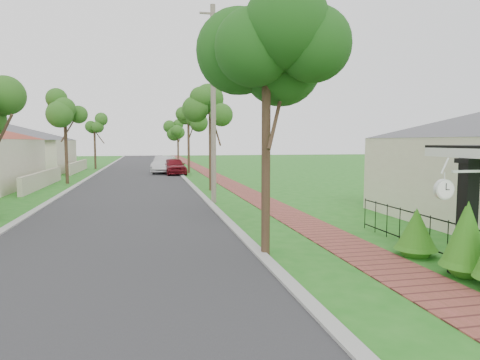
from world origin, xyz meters
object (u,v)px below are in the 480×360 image
object	(u,v)px
parked_car_white	(164,165)
utility_pole	(213,104)
porch_post	(467,224)
near_tree	(266,66)
parked_car_red	(174,166)
station_clock	(446,188)

from	to	relation	value
parked_car_white	utility_pole	size ratio (longest dim) A/B	0.51
porch_post	utility_pole	xyz separation A→B (m)	(-3.65, 11.91, 3.45)
near_tree	utility_pole	bearing A→B (deg)	89.39
near_tree	utility_pole	distance (m)	9.41
porch_post	parked_car_red	distance (m)	29.95
parked_car_white	near_tree	size ratio (longest dim) A/B	0.79
parked_car_white	station_clock	distance (m)	32.13
porch_post	near_tree	world-z (taller)	near_tree
utility_pole	station_clock	distance (m)	12.89
utility_pole	station_clock	bearing A→B (deg)	-77.23
parked_car_red	parked_car_white	xyz separation A→B (m)	(-0.80, 1.79, 0.04)
porch_post	utility_pole	bearing A→B (deg)	107.04
parked_car_red	utility_pole	distance (m)	18.14
parked_car_red	station_clock	xyz separation A→B (m)	(3.57, -30.02, 1.23)
parked_car_white	near_tree	bearing A→B (deg)	-75.18
utility_pole	station_clock	xyz separation A→B (m)	(2.79, -12.31, -2.62)
near_tree	utility_pole	xyz separation A→B (m)	(0.10, 9.41, -0.13)
near_tree	station_clock	distance (m)	4.93
parked_car_red	near_tree	world-z (taller)	near_tree
utility_pole	parked_car_white	bearing A→B (deg)	94.63
porch_post	station_clock	size ratio (longest dim) A/B	2.39
utility_pole	parked_car_red	bearing A→B (deg)	92.52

